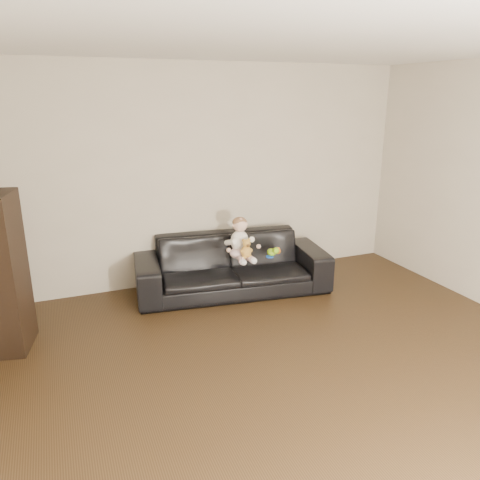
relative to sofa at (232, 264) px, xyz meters
name	(u,v)px	position (x,y,z in m)	size (l,w,h in m)	color
floor	(329,400)	(-0.06, -2.25, -0.32)	(5.50, 5.50, 0.00)	#362513
ceiling	(354,30)	(-0.06, -2.25, 2.28)	(5.50, 5.50, 0.00)	beige
wall_back	(212,176)	(-0.06, 0.50, 0.98)	(5.00, 5.00, 0.00)	beige
sofa	(232,264)	(0.00, 0.00, 0.00)	(2.22, 0.87, 0.65)	black
cabinet	(0,274)	(-2.36, -0.47, 0.40)	(0.36, 0.50, 1.44)	black
baby	(240,241)	(0.06, -0.12, 0.32)	(0.33, 0.41, 0.49)	silver
teddy_bear	(246,249)	(0.07, -0.27, 0.27)	(0.13, 0.13, 0.22)	#C18D37
toy_green	(271,252)	(0.44, -0.16, 0.15)	(0.10, 0.12, 0.09)	#8DD118
toy_rattle	(278,251)	(0.53, -0.13, 0.14)	(0.07, 0.07, 0.07)	orange
toy_blue_disc	(270,257)	(0.40, -0.20, 0.11)	(0.09, 0.09, 0.01)	blue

